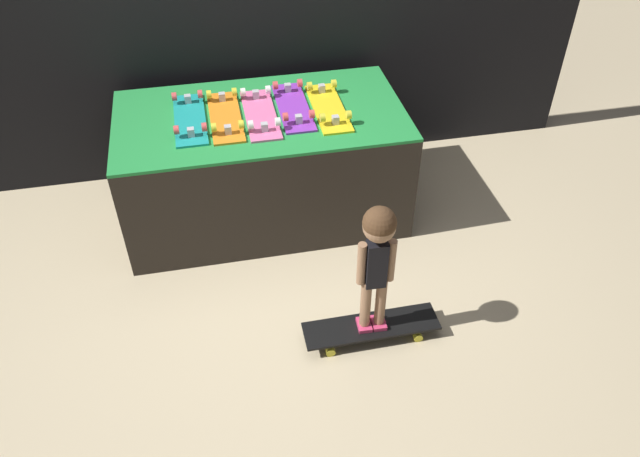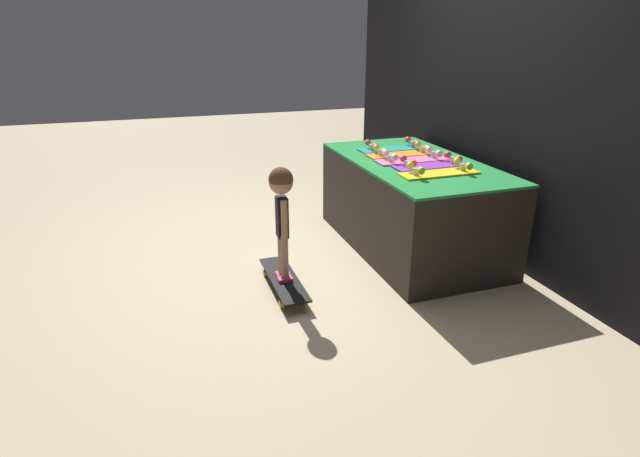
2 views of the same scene
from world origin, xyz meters
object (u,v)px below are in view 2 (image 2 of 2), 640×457
(skateboard_purple_on_rack, at_px, (430,165))
(skateboard_on_floor, at_px, (284,280))
(skateboard_pink_on_rack, at_px, (412,159))
(skateboard_orange_on_rack, at_px, (401,153))
(skateboard_teal_on_rack, at_px, (392,148))
(child, at_px, (282,203))
(skateboard_yellow_on_rack, at_px, (439,172))

(skateboard_purple_on_rack, bearing_deg, skateboard_on_floor, -81.04)
(skateboard_on_floor, bearing_deg, skateboard_pink_on_rack, 108.77)
(skateboard_orange_on_rack, height_order, skateboard_on_floor, skateboard_orange_on_rack)
(skateboard_teal_on_rack, bearing_deg, child, -55.98)
(skateboard_orange_on_rack, relative_size, skateboard_purple_on_rack, 1.00)
(skateboard_teal_on_rack, xyz_separation_m, skateboard_pink_on_rack, (0.43, -0.03, 0.00))
(skateboard_orange_on_rack, height_order, child, child)
(skateboard_on_floor, height_order, child, child)
(skateboard_pink_on_rack, bearing_deg, skateboard_on_floor, -71.23)
(skateboard_pink_on_rack, height_order, child, child)
(skateboard_teal_on_rack, distance_m, skateboard_purple_on_rack, 0.65)
(skateboard_teal_on_rack, distance_m, skateboard_orange_on_rack, 0.22)
(child, bearing_deg, skateboard_yellow_on_rack, 91.88)
(skateboard_pink_on_rack, xyz_separation_m, skateboard_purple_on_rack, (0.22, 0.05, 0.00))
(skateboard_orange_on_rack, relative_size, skateboard_pink_on_rack, 1.00)
(child, bearing_deg, skateboard_pink_on_rack, 111.35)
(skateboard_purple_on_rack, xyz_separation_m, skateboard_on_floor, (0.20, -1.27, -0.71))
(skateboard_purple_on_rack, relative_size, skateboard_on_floor, 0.80)
(child, bearing_deg, skateboard_purple_on_rack, 101.54)
(skateboard_orange_on_rack, bearing_deg, skateboard_pink_on_rack, -3.85)
(skateboard_pink_on_rack, relative_size, skateboard_purple_on_rack, 1.00)
(skateboard_pink_on_rack, distance_m, skateboard_purple_on_rack, 0.22)
(skateboard_on_floor, relative_size, child, 0.92)
(skateboard_orange_on_rack, distance_m, child, 1.40)
(skateboard_yellow_on_rack, height_order, skateboard_on_floor, skateboard_yellow_on_rack)
(skateboard_teal_on_rack, xyz_separation_m, skateboard_yellow_on_rack, (0.86, -0.04, 0.00))
(skateboard_teal_on_rack, xyz_separation_m, skateboard_purple_on_rack, (0.65, 0.02, 0.00))
(skateboard_teal_on_rack, height_order, skateboard_purple_on_rack, same)
(skateboard_purple_on_rack, bearing_deg, child, -81.04)
(skateboard_yellow_on_rack, bearing_deg, skateboard_pink_on_rack, 179.14)
(skateboard_purple_on_rack, distance_m, skateboard_yellow_on_rack, 0.22)
(skateboard_yellow_on_rack, xyz_separation_m, skateboard_on_floor, (-0.01, -1.22, -0.71))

